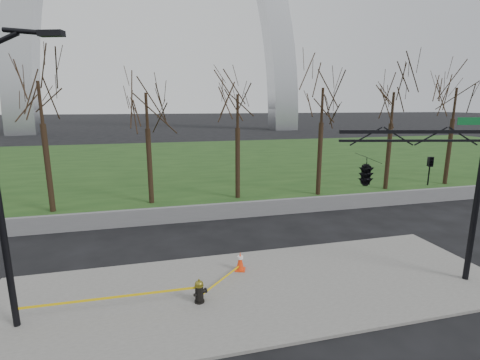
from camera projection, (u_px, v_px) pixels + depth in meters
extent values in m
plane|color=black|center=(258.00, 290.00, 12.23)|extent=(500.00, 500.00, 0.00)
cube|color=slate|center=(258.00, 289.00, 12.22)|extent=(18.00, 6.00, 0.10)
cube|color=#1C3C16|center=(182.00, 160.00, 40.63)|extent=(120.00, 40.00, 0.06)
cube|color=#59595B|center=(216.00, 212.00, 19.71)|extent=(60.00, 0.30, 0.90)
cylinder|color=black|center=(200.00, 301.00, 11.31)|extent=(0.33, 0.33, 0.06)
cylinder|color=black|center=(199.00, 294.00, 11.26)|extent=(0.25, 0.25, 0.58)
cylinder|color=black|center=(205.00, 291.00, 11.36)|extent=(0.23, 0.21, 0.15)
cylinder|color=black|center=(195.00, 295.00, 11.17)|extent=(0.12, 0.12, 0.10)
cylinder|color=olive|center=(199.00, 285.00, 11.19)|extent=(0.29, 0.29, 0.06)
ellipsoid|color=olive|center=(199.00, 284.00, 11.18)|extent=(0.27, 0.27, 0.20)
cylinder|color=olive|center=(199.00, 280.00, 11.15)|extent=(0.06, 0.06, 0.08)
cube|color=#F2360C|center=(240.00, 269.00, 13.50)|extent=(0.49, 0.49, 0.04)
cone|color=#F2360C|center=(240.00, 261.00, 13.42)|extent=(0.30, 0.30, 0.71)
cylinder|color=white|center=(240.00, 257.00, 13.40)|extent=(0.22, 0.22, 0.11)
cylinder|color=black|center=(27.00, 32.00, 8.32)|extent=(1.18, 0.50, 0.22)
cube|color=black|center=(51.00, 33.00, 8.28)|extent=(0.64, 0.40, 0.14)
cylinder|color=black|center=(476.00, 203.00, 12.22)|extent=(0.20, 0.20, 6.00)
cube|color=black|center=(414.00, 132.00, 11.66)|extent=(4.89, 1.28, 0.12)
cube|color=black|center=(413.00, 141.00, 11.72)|extent=(4.88, 1.24, 0.08)
cube|color=#0C5926|center=(471.00, 121.00, 11.61)|extent=(0.88, 0.25, 0.25)
imported|color=black|center=(430.00, 171.00, 11.95)|extent=(0.21, 0.23, 1.00)
imported|color=black|center=(366.00, 171.00, 11.92)|extent=(1.09, 2.54, 1.00)
cube|color=yellow|center=(112.00, 297.00, 10.61)|extent=(5.32, 0.10, 0.08)
cube|color=yellow|center=(222.00, 280.00, 12.37)|extent=(1.84, 1.85, 0.08)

